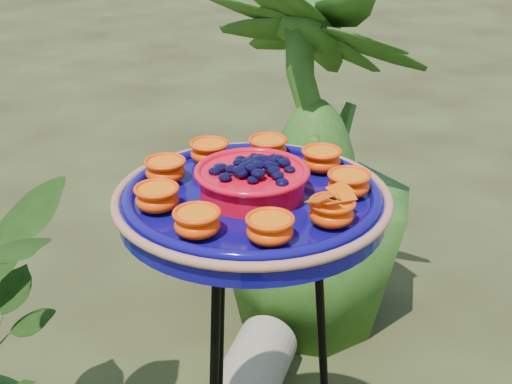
# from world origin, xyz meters

# --- Properties ---
(tripod_stand) EXTENTS (0.37, 0.37, 0.86)m
(tripod_stand) POSITION_xyz_m (0.02, -0.02, 0.52)
(tripod_stand) COLOR black
(tripod_stand) RESTS_ON ground
(feeder_dish) EXTENTS (0.51, 0.51, 0.10)m
(feeder_dish) POSITION_xyz_m (0.02, -0.02, 0.90)
(feeder_dish) COLOR #0C075B
(feeder_dish) RESTS_ON tripod_stand
(shrub_back_right) EXTENTS (0.81, 0.81, 1.12)m
(shrub_back_right) POSITION_xyz_m (0.78, 0.57, 0.56)
(shrub_back_right) COLOR #254A13
(shrub_back_right) RESTS_ON ground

